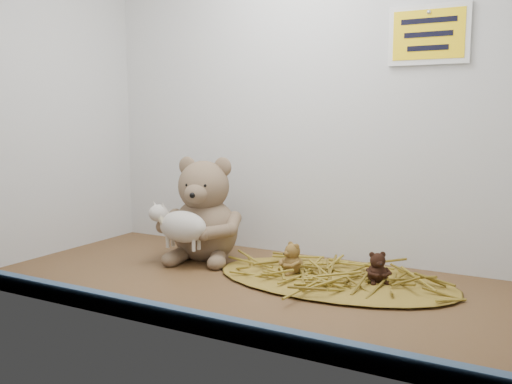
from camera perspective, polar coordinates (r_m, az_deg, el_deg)
The scene contains 8 objects.
alcove_shell at distance 129.82cm, azimuth 1.41°, elevation 11.28°, with size 120.40×60.20×90.40cm.
front_rail at distance 103.87cm, azimuth -8.58°, elevation -12.18°, with size 119.28×2.20×3.60cm, color #39566E.
straw_bed at distance 130.07cm, azimuth 7.77°, elevation -8.61°, with size 55.62×32.30×1.08cm, color brown.
main_teddy at distance 146.21cm, azimuth -5.16°, elevation -1.65°, with size 21.26×22.44×26.37cm, color brown, non-canonical shape.
toy_lamb at distance 139.17cm, azimuth -7.32°, elevation -3.46°, with size 16.69×10.19×10.78cm, color silver, non-canonical shape.
mini_teddy_tan at distance 131.47cm, azimuth 3.72°, elevation -6.49°, with size 5.84×6.16×7.24cm, color brown, non-canonical shape.
mini_teddy_brown at distance 127.19cm, azimuth 12.04°, elevation -7.25°, with size 5.48×5.79×6.80cm, color black, non-canonical shape.
wall_sign at distance 139.71cm, azimuth 16.89°, elevation 14.83°, with size 16.00×1.20×11.00cm, color #DFB50B.
Camera 1 is at (59.91, -105.91, 37.22)cm, focal length 40.00 mm.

